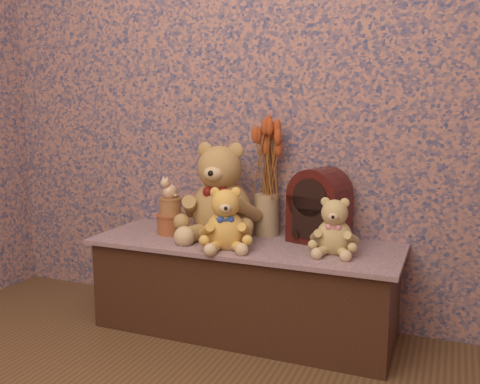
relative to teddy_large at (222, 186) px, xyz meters
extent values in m
cube|color=navy|center=(0.14, 0.19, 0.63)|extent=(3.00, 0.10, 2.60)
cube|color=#364770|center=(0.14, -0.06, -0.46)|extent=(1.42, 0.51, 0.43)
cylinder|color=tan|center=(0.19, 0.11, -0.14)|extent=(0.15, 0.15, 0.20)
cylinder|color=#AD7732|center=(-0.25, -0.05, -0.19)|extent=(0.15, 0.15, 0.09)
cylinder|color=tan|center=(-0.25, -0.05, -0.11)|extent=(0.14, 0.14, 0.08)
camera|label=1|loc=(1.01, -2.24, 0.39)|focal=39.55mm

